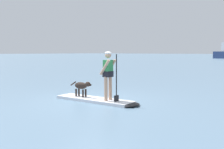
# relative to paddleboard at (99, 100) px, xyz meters

# --- Properties ---
(ground_plane) EXTENTS (400.00, 400.00, 0.00)m
(ground_plane) POSITION_rel_paddleboard_xyz_m (-0.23, -0.02, -0.05)
(ground_plane) COLOR slate
(paddleboard) EXTENTS (3.42, 1.08, 0.10)m
(paddleboard) POSITION_rel_paddleboard_xyz_m (0.00, 0.00, 0.00)
(paddleboard) COLOR silver
(paddleboard) RESTS_ON ground_plane
(person_paddler) EXTENTS (0.63, 0.51, 1.69)m
(person_paddler) POSITION_rel_paddleboard_xyz_m (0.41, 0.04, 1.03)
(person_paddler) COLOR tan
(person_paddler) RESTS_ON paddleboard
(dog) EXTENTS (1.04, 0.28, 0.59)m
(dog) POSITION_rel_paddleboard_xyz_m (-0.81, -0.08, 0.45)
(dog) COLOR #2D231E
(dog) RESTS_ON paddleboard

